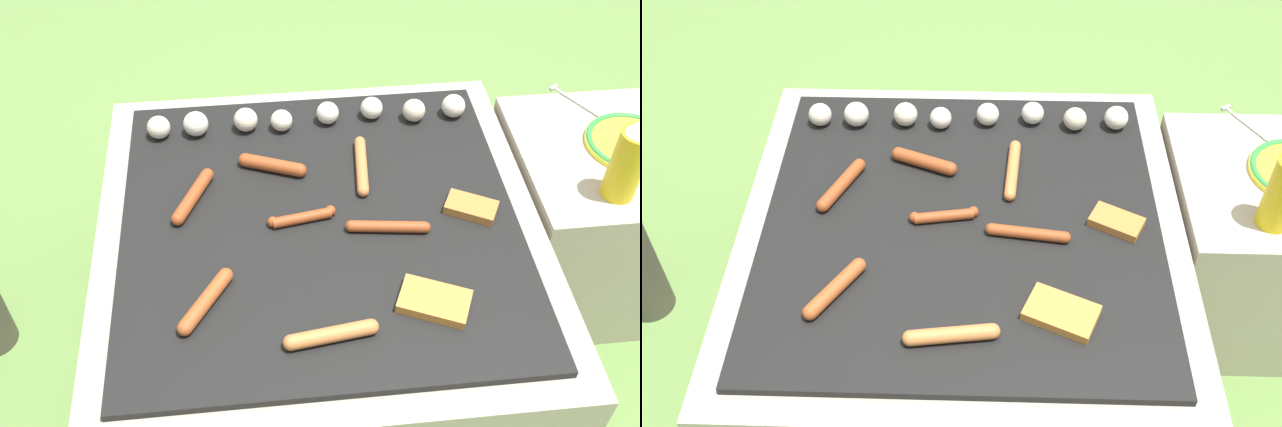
{
  "view_description": "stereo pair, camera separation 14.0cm",
  "coord_description": "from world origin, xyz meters",
  "views": [
    {
      "loc": [
        -0.11,
        -1.06,
        1.57
      ],
      "look_at": [
        0.0,
        0.0,
        0.47
      ],
      "focal_mm": 42.0,
      "sensor_mm": 36.0,
      "label": 1
    },
    {
      "loc": [
        0.03,
        -1.06,
        1.57
      ],
      "look_at": [
        0.0,
        0.0,
        0.47
      ],
      "focal_mm": 42.0,
      "sensor_mm": 36.0,
      "label": 2
    }
  ],
  "objects": [
    {
      "name": "sausage_back_center",
      "position": [
        -0.09,
        0.16,
        0.46
      ],
      "size": [
        0.15,
        0.08,
        0.03
      ],
      "color": "#93421E",
      "rests_on": "grill"
    },
    {
      "name": "sausage_front_left",
      "position": [
        0.11,
        0.14,
        0.46
      ],
      "size": [
        0.04,
        0.18,
        0.03
      ],
      "color": "#C6753D",
      "rests_on": "grill"
    },
    {
      "name": "bread_slice_center",
      "position": [
        0.19,
        -0.24,
        0.46
      ],
      "size": [
        0.15,
        0.13,
        0.02
      ],
      "color": "#D18438",
      "rests_on": "grill"
    },
    {
      "name": "sausage_mid_left",
      "position": [
        -0.01,
        -0.29,
        0.46
      ],
      "size": [
        0.18,
        0.05,
        0.03
      ],
      "color": "#C6753D",
      "rests_on": "grill"
    },
    {
      "name": "bread_slice_left",
      "position": [
        0.32,
        -0.01,
        0.46
      ],
      "size": [
        0.12,
        0.1,
        0.02
      ],
      "color": "#B27033",
      "rests_on": "grill"
    },
    {
      "name": "mushroom_row",
      "position": [
        -0.0,
        0.31,
        0.47
      ],
      "size": [
        0.74,
        0.07,
        0.06
      ],
      "color": "beige",
      "rests_on": "grill"
    },
    {
      "name": "ground_plane",
      "position": [
        0.0,
        0.0,
        0.0
      ],
      "size": [
        14.0,
        14.0,
        0.0
      ],
      "primitive_type": "plane",
      "color": "#608442"
    },
    {
      "name": "grill",
      "position": [
        0.0,
        0.0,
        0.22
      ],
      "size": [
        0.93,
        0.93,
        0.45
      ],
      "color": "#A89E8C",
      "rests_on": "ground_plane"
    },
    {
      "name": "sausage_back_left",
      "position": [
        -0.04,
        0.0,
        0.46
      ],
      "size": [
        0.14,
        0.04,
        0.02
      ],
      "color": "#93421E",
      "rests_on": "grill"
    },
    {
      "name": "sausage_mid_right",
      "position": [
        -0.23,
        -0.2,
        0.46
      ],
      "size": [
        0.1,
        0.14,
        0.03
      ],
      "color": "#A34C23",
      "rests_on": "grill"
    },
    {
      "name": "side_ledge",
      "position": [
        0.73,
        0.15,
        0.22
      ],
      "size": [
        0.51,
        0.44,
        0.45
      ],
      "color": "#A89E8C",
      "rests_on": "ground_plane"
    },
    {
      "name": "sausage_front_center",
      "position": [
        -0.26,
        0.08,
        0.46
      ],
      "size": [
        0.09,
        0.15,
        0.03
      ],
      "color": "#93421E",
      "rests_on": "grill"
    },
    {
      "name": "fork_utensil",
      "position": [
        0.67,
        0.31,
        0.45
      ],
      "size": [
        0.12,
        0.18,
        0.01
      ],
      "color": "silver",
      "rests_on": "side_ledge"
    },
    {
      "name": "sausage_back_right",
      "position": [
        0.13,
        -0.04,
        0.46
      ],
      "size": [
        0.17,
        0.04,
        0.02
      ],
      "color": "#93421E",
      "rests_on": "grill"
    }
  ]
}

